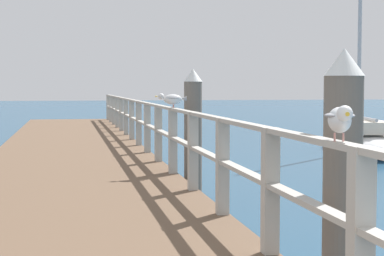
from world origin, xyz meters
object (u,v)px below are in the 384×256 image
at_px(dock_piling_far, 193,132).
at_px(seagull_background, 172,99).
at_px(boat_0, 361,138).
at_px(seagull_foreground, 340,118).
at_px(dock_piling_near, 342,186).

height_order(dock_piling_far, seagull_background, dock_piling_far).
bearing_deg(boat_0, dock_piling_far, -122.58).
bearing_deg(seagull_foreground, boat_0, -101.24).
relative_size(dock_piling_far, seagull_foreground, 4.22).
xyz_separation_m(seagull_foreground, seagull_background, (-0.01, 6.20, 0.00)).
bearing_deg(boat_0, seagull_background, -122.74).
bearing_deg(dock_piling_near, seagull_foreground, -114.80).
height_order(dock_piling_near, seagull_background, dock_piling_near).
distance_m(seagull_background, boat_0, 8.75).
bearing_deg(seagull_foreground, dock_piling_far, -79.07).
height_order(seagull_foreground, seagull_background, same).
xyz_separation_m(dock_piling_far, seagull_foreground, (-0.38, -6.58, 0.53)).
xyz_separation_m(dock_piling_near, dock_piling_far, (0.00, 5.75, 0.00)).
distance_m(dock_piling_near, dock_piling_far, 5.75).
xyz_separation_m(dock_piling_far, boat_0, (5.58, 5.92, -0.64)).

